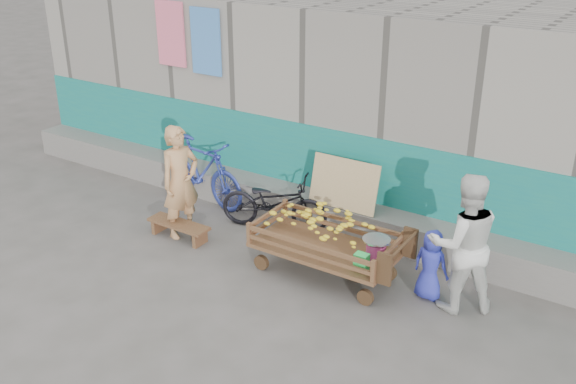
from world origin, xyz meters
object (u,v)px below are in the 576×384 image
Objects in this scene: child at (431,265)px; bicycle_blue at (202,171)px; woman at (463,243)px; vendor_man at (181,182)px; bicycle_dark at (274,202)px; banana_cart at (323,234)px; bench at (179,227)px.

bicycle_blue reaches higher than child.
woman is at bearing -175.33° from child.
vendor_man is 1.83× the size of child.
bicycle_dark is 0.90× the size of bicycle_blue.
bicycle_dark is (-2.53, 0.49, -0.03)m from child.
bicycle_dark is at bearing 149.12° from banana_cart.
child is (1.32, 0.23, -0.12)m from banana_cart.
child is at bearing -118.21° from bicycle_dark.
bicycle_dark is (0.99, 0.84, -0.39)m from vendor_man.
woman is (3.84, 0.47, 0.66)m from bench.
bench is 1.38m from bicycle_dark.
vendor_man is 1.02× the size of bicycle_dark.
vendor_man is at bearing 11.82° from child.
bench is 0.59× the size of vendor_man.
vendor_man is at bearing -29.92° from woman.
bicycle_dark is at bearing -87.66° from bicycle_blue.
vendor_man reaches higher than banana_cart.
bicycle_dark is (0.96, 0.97, 0.24)m from bench.
bicycle_blue is at bearing 39.73° from vendor_man.
child is at bearing 9.84° from banana_cart.
vendor_man is at bearing -176.87° from banana_cart.
banana_cart is at bearing -72.33° from vendor_man.
vendor_man is 3.88m from woman.
bicycle_dark is (-2.88, 0.50, -0.42)m from woman.
vendor_man is 0.92× the size of bicycle_blue.
woman is 0.53m from child.
bicycle_blue is at bearing 66.84° from bicycle_dark.
bench is 1.27m from bicycle_blue.
woman is at bearing -90.28° from bicycle_blue.
banana_cart is at bearing 6.55° from bench.
bicycle_blue is (-0.47, 0.99, -0.28)m from vendor_man.
woman reaches higher than banana_cart.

